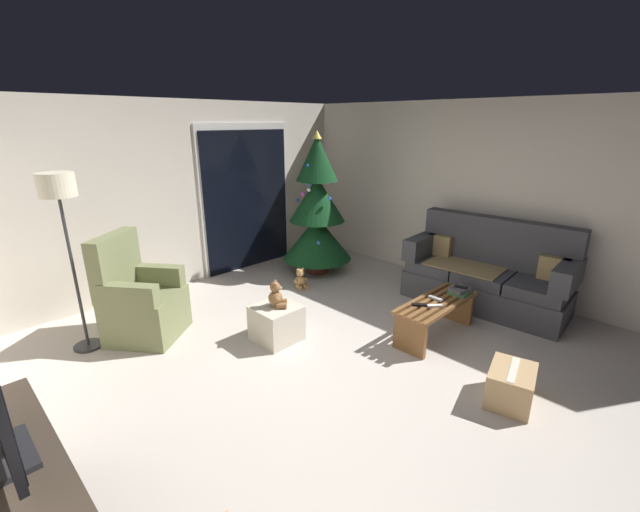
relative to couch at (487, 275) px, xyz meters
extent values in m
plane|color=#BCB2A8|center=(-2.32, 0.34, -0.40)|extent=(7.00, 7.00, 0.00)
cube|color=beige|center=(-2.32, 3.40, 0.85)|extent=(5.72, 0.12, 2.50)
cube|color=beige|center=(0.54, 0.34, 0.85)|extent=(0.12, 6.00, 2.50)
cube|color=silver|center=(-1.22, 3.32, 0.70)|extent=(1.60, 0.02, 2.20)
cube|color=black|center=(-1.22, 3.31, 0.65)|extent=(1.50, 0.02, 2.10)
cube|color=#3D3D42|center=(-0.07, -0.01, -0.23)|extent=(0.88, 1.95, 0.34)
cube|color=#3D3D42|center=(-0.05, -0.63, 0.01)|extent=(0.72, 0.64, 0.14)
cube|color=#3D3D42|center=(-0.09, -0.01, 0.01)|extent=(0.72, 0.64, 0.14)
cube|color=#3D3D42|center=(-0.13, 0.61, 0.01)|extent=(0.72, 0.64, 0.14)
cube|color=#3D3D42|center=(0.23, 0.01, 0.38)|extent=(0.32, 1.91, 0.60)
cube|color=#3D3D42|center=(-0.01, -0.87, 0.22)|extent=(0.77, 0.25, 0.28)
cube|color=#3D3D42|center=(-0.12, 0.86, 0.22)|extent=(0.77, 0.25, 0.28)
cube|color=#997F51|center=(-0.12, 0.24, 0.09)|extent=(0.66, 0.94, 0.02)
cube|color=#997F51|center=(0.14, -0.69, 0.22)|extent=(0.14, 0.33, 0.28)
cube|color=#997F51|center=(0.05, 0.70, 0.22)|extent=(0.14, 0.33, 0.28)
cube|color=brown|center=(-1.17, -0.15, 0.00)|extent=(1.10, 0.05, 0.04)
cube|color=brown|center=(-1.17, -0.07, 0.00)|extent=(1.10, 0.05, 0.04)
cube|color=brown|center=(-1.17, 0.02, 0.00)|extent=(1.10, 0.05, 0.04)
cube|color=brown|center=(-1.17, 0.11, 0.00)|extent=(1.10, 0.05, 0.04)
cube|color=brown|center=(-1.17, 0.20, 0.00)|extent=(1.10, 0.05, 0.04)
cube|color=brown|center=(-1.66, 0.02, -0.21)|extent=(0.05, 0.36, 0.38)
cube|color=brown|center=(-0.68, 0.02, -0.21)|extent=(0.05, 0.36, 0.38)
cube|color=black|center=(-1.42, 0.09, 0.02)|extent=(0.13, 0.15, 0.02)
cube|color=silver|center=(-1.33, -0.04, 0.02)|extent=(0.15, 0.13, 0.02)
cube|color=#ADADB2|center=(-1.15, 0.06, 0.02)|extent=(0.06, 0.16, 0.02)
cube|color=#337042|center=(-0.82, -0.06, 0.03)|extent=(0.23, 0.21, 0.03)
cube|color=#4C4C51|center=(-0.84, -0.06, 0.07)|extent=(0.23, 0.19, 0.04)
cube|color=black|center=(-0.83, -0.07, 0.09)|extent=(0.10, 0.16, 0.01)
cylinder|color=#4C1E19|center=(-0.67, 2.35, -0.35)|extent=(0.36, 0.36, 0.10)
cylinder|color=brown|center=(-0.67, 2.35, -0.24)|extent=(0.08, 0.08, 0.12)
cone|color=#0F3819|center=(-0.67, 2.35, 0.14)|extent=(1.04, 1.04, 0.65)
cone|color=#0F3819|center=(-0.67, 2.35, 0.73)|extent=(0.82, 0.82, 0.65)
cone|color=#0F3819|center=(-0.67, 2.35, 1.32)|extent=(0.61, 0.61, 0.65)
sphere|color=blue|center=(-0.79, 2.65, 0.69)|extent=(0.06, 0.06, 0.06)
sphere|color=blue|center=(-0.71, 2.05, 0.78)|extent=(0.06, 0.06, 0.06)
sphere|color=#B233A5|center=(-0.95, 2.34, 0.84)|extent=(0.06, 0.06, 0.06)
sphere|color=white|center=(-0.92, 2.26, 0.91)|extent=(0.06, 0.06, 0.06)
sphere|color=blue|center=(-0.97, 2.02, 0.19)|extent=(0.06, 0.06, 0.06)
sphere|color=blue|center=(-0.90, 2.27, 0.99)|extent=(0.06, 0.06, 0.06)
sphere|color=#B233A5|center=(-0.61, 2.11, 0.99)|extent=(0.06, 0.06, 0.06)
sphere|color=red|center=(-0.47, 2.23, 1.06)|extent=(0.06, 0.06, 0.06)
sphere|color=gold|center=(-0.28, 2.39, 0.41)|extent=(0.06, 0.06, 0.06)
sphere|color=blue|center=(-0.85, 2.34, 1.23)|extent=(0.06, 0.06, 0.06)
sphere|color=blue|center=(-0.51, 2.61, 0.74)|extent=(0.06, 0.06, 0.06)
cone|color=#EAD14C|center=(-0.67, 2.35, 1.65)|extent=(0.14, 0.14, 0.12)
cube|color=olive|center=(-3.37, 2.22, -0.24)|extent=(0.95, 0.95, 0.31)
cube|color=olive|center=(-3.37, 2.22, 0.00)|extent=(0.95, 0.95, 0.18)
cube|color=olive|center=(-3.53, 2.43, 0.41)|extent=(0.64, 0.54, 0.64)
cube|color=olive|center=(-3.13, 2.37, 0.20)|extent=(0.46, 0.55, 0.22)
cube|color=olive|center=(-3.58, 2.03, 0.20)|extent=(0.46, 0.55, 0.22)
cylinder|color=#2D2D30|center=(-3.92, 2.43, -0.39)|extent=(0.28, 0.28, 0.02)
cylinder|color=#2D2D30|center=(-3.92, 2.43, 0.40)|extent=(0.03, 0.03, 1.55)
cylinder|color=beige|center=(-3.92, 2.43, 1.27)|extent=(0.32, 0.32, 0.22)
cube|color=#382D23|center=(-4.82, 0.20, 0.30)|extent=(0.40, 1.40, 0.04)
cube|color=#382D23|center=(-4.82, 0.89, -0.04)|extent=(0.40, 0.04, 0.72)
cube|color=black|center=(-4.82, 0.20, 0.34)|extent=(0.20, 0.36, 0.03)
cube|color=black|center=(-4.82, 0.20, 0.38)|extent=(0.04, 0.06, 0.06)
cube|color=beige|center=(-2.43, 1.17, -0.21)|extent=(0.44, 0.44, 0.38)
cylinder|color=brown|center=(-2.36, 1.17, 0.01)|extent=(0.12, 0.12, 0.06)
cylinder|color=brown|center=(-2.42, 1.10, 0.01)|extent=(0.12, 0.12, 0.06)
sphere|color=brown|center=(-2.43, 1.17, 0.08)|extent=(0.15, 0.15, 0.15)
sphere|color=brown|center=(-2.43, 1.17, 0.20)|extent=(0.11, 0.11, 0.11)
sphere|color=#A37A51|center=(-2.40, 1.14, 0.19)|extent=(0.04, 0.04, 0.04)
sphere|color=brown|center=(-2.41, 1.20, 0.25)|extent=(0.04, 0.04, 0.04)
sphere|color=brown|center=(-2.46, 1.14, 0.25)|extent=(0.04, 0.04, 0.04)
sphere|color=brown|center=(-2.37, 1.21, 0.09)|extent=(0.06, 0.06, 0.06)
sphere|color=brown|center=(-2.47, 1.11, 0.09)|extent=(0.06, 0.06, 0.06)
cylinder|color=tan|center=(-1.26, 1.98, -0.37)|extent=(0.10, 0.13, 0.06)
cylinder|color=tan|center=(-1.35, 2.02, -0.37)|extent=(0.10, 0.13, 0.06)
sphere|color=tan|center=(-1.28, 2.06, -0.30)|extent=(0.15, 0.15, 0.15)
sphere|color=tan|center=(-1.28, 2.06, -0.18)|extent=(0.11, 0.11, 0.11)
sphere|color=tan|center=(-1.30, 2.01, -0.19)|extent=(0.04, 0.04, 0.04)
sphere|color=tan|center=(-1.25, 2.04, -0.13)|extent=(0.04, 0.04, 0.04)
sphere|color=tan|center=(-1.32, 2.07, -0.13)|extent=(0.04, 0.04, 0.04)
sphere|color=tan|center=(-1.22, 2.01, -0.29)|extent=(0.06, 0.06, 0.06)
sphere|color=tan|center=(-1.36, 2.06, -0.29)|extent=(0.06, 0.06, 0.06)
cube|color=tan|center=(-1.72, -0.99, -0.25)|extent=(0.52, 0.44, 0.30)
cube|color=beige|center=(-1.72, -0.99, -0.09)|extent=(0.41, 0.16, 0.00)
camera|label=1|loc=(-4.87, -1.92, 1.83)|focal=23.06mm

